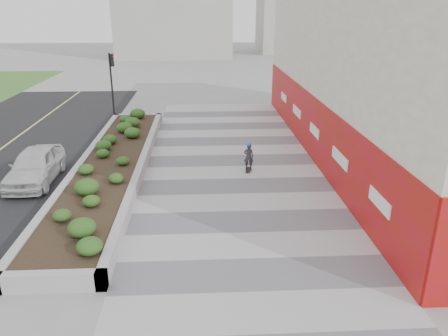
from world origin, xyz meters
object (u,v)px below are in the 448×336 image
Objects in this scene: planter at (112,163)px; car_white at (35,166)px; traffic_signal_near at (112,76)px; skateboarder at (249,156)px.

car_white is (-3.00, -1.05, 0.31)m from planter.
traffic_signal_near reaches higher than skateboarder.
skateboarder is (7.91, -10.75, -2.07)m from traffic_signal_near.
planter is 10.90m from traffic_signal_near.
planter is 13.26× the size of skateboarder.
car_white is at bearing -162.56° from skateboarder.
car_white reaches higher than planter.
car_white is at bearing -96.28° from traffic_signal_near.
traffic_signal_near is 3.09× the size of skateboarder.
car_white is (-1.27, -11.55, -2.03)m from traffic_signal_near.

